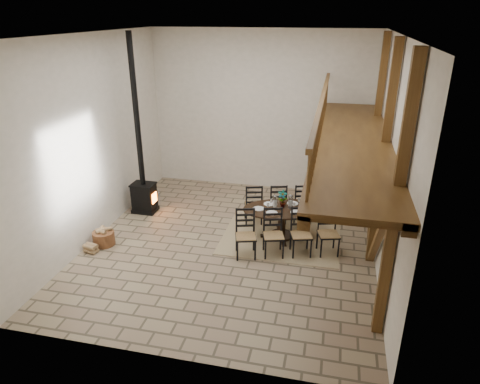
% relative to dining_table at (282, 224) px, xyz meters
% --- Properties ---
extents(ground, '(8.00, 8.00, 0.00)m').
position_rel_dining_table_xyz_m(ground, '(-1.21, -0.54, -0.42)').
color(ground, '#998766').
rests_on(ground, ground).
extents(room_shell, '(7.02, 8.02, 5.01)m').
position_rel_dining_table_xyz_m(room_shell, '(-0.02, -0.54, 2.60)').
color(room_shell, white).
rests_on(room_shell, ground).
extents(rug, '(3.00, 2.50, 0.02)m').
position_rel_dining_table_xyz_m(rug, '(-0.03, 0.09, -0.41)').
color(rug, tan).
rests_on(rug, ground).
extents(dining_table, '(2.67, 2.73, 1.29)m').
position_rel_dining_table_xyz_m(dining_table, '(0.00, 0.00, 0.00)').
color(dining_table, black).
rests_on(dining_table, ground).
extents(wood_stove, '(0.69, 0.53, 5.00)m').
position_rel_dining_table_xyz_m(wood_stove, '(-4.14, 0.75, 0.70)').
color(wood_stove, black).
rests_on(wood_stove, ground).
extents(log_basket, '(0.54, 0.54, 0.45)m').
position_rel_dining_table_xyz_m(log_basket, '(-4.34, -1.28, -0.22)').
color(log_basket, brown).
rests_on(log_basket, ground).
extents(log_stack, '(0.36, 0.28, 0.22)m').
position_rel_dining_table_xyz_m(log_stack, '(-4.46, -1.71, -0.31)').
color(log_stack, tan).
rests_on(log_stack, ground).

